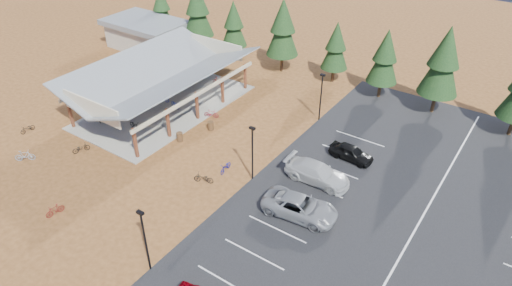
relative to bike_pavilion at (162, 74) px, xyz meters
name	(u,v)px	position (x,y,z in m)	size (l,w,h in m)	color
ground	(193,170)	(10.00, -7.00, -3.82)	(140.00, 140.00, 0.00)	brown
asphalt_lot	(412,236)	(28.50, -4.00, -3.80)	(27.00, 44.00, 0.04)	black
concrete_pad	(166,106)	(0.00, 0.00, -3.77)	(10.60, 18.60, 0.10)	gray
bike_pavilion	(162,74)	(0.00, 0.00, 0.00)	(11.65, 19.40, 4.97)	#553318
outbuilding	(146,34)	(-14.00, 11.00, -1.80)	(11.00, 7.00, 3.90)	#ADA593
lamp_post_0	(145,237)	(15.00, -17.00, -0.85)	(0.50, 0.25, 5.14)	black
lamp_post_1	(252,150)	(15.00, -5.00, -0.85)	(0.50, 0.25, 5.14)	black
lamp_post_2	(321,94)	(15.00, 7.00, -0.85)	(0.50, 0.25, 5.14)	black
trash_bin_0	(180,137)	(5.89, -4.14, -3.37)	(0.60, 0.60, 0.90)	#51351D
trash_bin_1	(211,126)	(7.03, -0.87, -3.37)	(0.60, 0.60, 0.90)	#51351D
pine_0	(161,7)	(-14.82, 15.16, 0.69)	(3.17, 3.17, 7.39)	#382314
pine_1	(197,10)	(-7.20, 14.21, 1.88)	(4.01, 4.01, 9.33)	#382314
pine_2	(234,24)	(-1.74, 14.81, 0.86)	(3.29, 3.29, 7.67)	#382314
pine_3	(283,28)	(5.40, 15.07, 1.74)	(3.91, 3.91, 9.11)	#382314
pine_4	(336,46)	(12.03, 15.98, 0.63)	(3.13, 3.13, 7.30)	#382314
pine_5	(385,57)	(18.11, 15.38, 0.98)	(3.38, 3.38, 7.87)	#382314
pine_6	(444,61)	(24.11, 15.28, 1.96)	(4.06, 4.06, 9.46)	#382314
bike_0	(98,117)	(-3.47, -6.24, -3.28)	(0.59, 1.68, 0.88)	black
bike_1	(132,107)	(-2.10, -2.86, -3.19)	(0.51, 1.79, 1.07)	gray
bike_2	(163,98)	(-0.96, 0.55, -3.30)	(0.56, 1.60, 0.84)	#142A9A
bike_3	(189,73)	(-2.75, 6.94, -3.26)	(0.44, 1.56, 0.94)	maroon
bike_4	(135,125)	(0.80, -5.16, -3.29)	(0.57, 1.65, 0.86)	black
bike_5	(164,124)	(3.18, -3.41, -3.28)	(0.42, 1.48, 0.89)	#919599
bike_6	(175,104)	(1.14, 0.31, -3.31)	(0.55, 1.58, 0.83)	navy
bike_7	(218,82)	(1.62, 7.10, -3.20)	(0.49, 1.75, 1.05)	maroon
bike_8	(27,129)	(-7.59, -11.51, -3.43)	(0.53, 1.51, 0.80)	black
bike_9	(25,156)	(-3.34, -14.47, -3.29)	(0.50, 1.78, 1.07)	#9FA2A8
bike_11	(55,210)	(5.10, -17.32, -3.37)	(0.43, 1.51, 0.91)	maroon
bike_12	(81,148)	(-0.35, -10.71, -3.40)	(0.56, 1.61, 0.84)	black
bike_14	(226,167)	(12.48, -5.46, -3.39)	(0.58, 1.65, 0.87)	navy
bike_15	(211,114)	(5.57, 1.02, -3.36)	(0.43, 1.53, 0.92)	maroon
bike_16	(203,178)	(11.93, -7.79, -3.37)	(0.60, 1.72, 0.90)	black
car_2	(300,207)	(20.61, -6.70, -2.97)	(2.70, 5.85, 1.63)	gray
car_3	(317,173)	(19.68, -2.22, -2.96)	(2.30, 5.66, 1.64)	#BBBBBB
car_4	(351,153)	(20.69, 2.35, -3.10)	(1.62, 4.04, 1.38)	black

